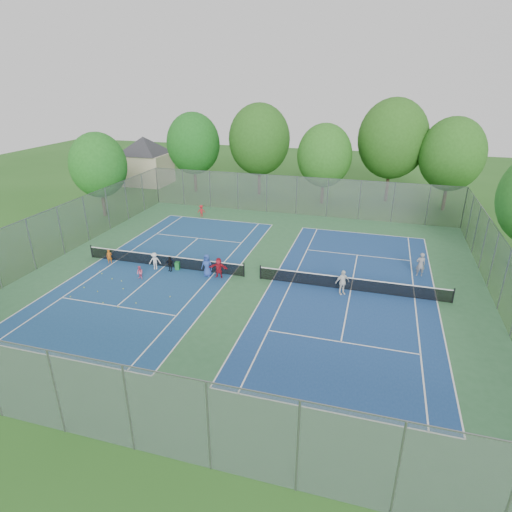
{
  "coord_description": "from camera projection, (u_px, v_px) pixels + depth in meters",
  "views": [
    {
      "loc": [
        8.04,
        -26.61,
        13.44
      ],
      "look_at": [
        0.0,
        1.0,
        1.3
      ],
      "focal_mm": 30.0,
      "sensor_mm": 36.0,
      "label": 1
    }
  ],
  "objects": [
    {
      "name": "student_a",
      "position": [
        109.0,
        257.0,
        33.0
      ],
      "size": [
        0.49,
        0.43,
        1.12
      ],
      "primitive_type": "imported",
      "rotation": [
        0.0,
        0.0,
        0.49
      ],
      "color": "#C85C12",
      "rests_on": "ground"
    },
    {
      "name": "fence_east",
      "position": [
        504.0,
        280.0,
        25.93
      ],
      "size": [
        0.1,
        32.0,
        4.0
      ],
      "primitive_type": "cube",
      "rotation": [
        0.0,
        0.0,
        1.57
      ],
      "color": "gray",
      "rests_on": "ground"
    },
    {
      "name": "court_left",
      "position": [
        164.0,
        266.0,
        32.63
      ],
      "size": [
        10.97,
        23.77,
        0.01
      ],
      "primitive_type": "cube",
      "color": "navy",
      "rests_on": "court_pad"
    },
    {
      "name": "tennis_ball_0",
      "position": [
        118.0,
        307.0,
        26.81
      ],
      "size": [
        0.07,
        0.07,
        0.07
      ],
      "primitive_type": "sphere",
      "color": "#A5CB2F",
      "rests_on": "ground"
    },
    {
      "name": "tennis_ball_11",
      "position": [
        170.0,
        297.0,
        28.07
      ],
      "size": [
        0.07,
        0.07,
        0.07
      ],
      "primitive_type": "sphere",
      "color": "gold",
      "rests_on": "ground"
    },
    {
      "name": "fence_west",
      "position": [
        61.0,
        231.0,
        34.17
      ],
      "size": [
        0.1,
        32.0,
        4.0
      ],
      "primitive_type": "cube",
      "rotation": [
        0.0,
        0.0,
        1.57
      ],
      "color": "gray",
      "rests_on": "ground"
    },
    {
      "name": "tennis_ball_7",
      "position": [
        84.0,
        288.0,
        29.31
      ],
      "size": [
        0.07,
        0.07,
        0.07
      ],
      "primitive_type": "sphere",
      "color": "#AFD531",
      "rests_on": "ground"
    },
    {
      "name": "net_left",
      "position": [
        164.0,
        261.0,
        32.45
      ],
      "size": [
        12.87,
        0.1,
        0.91
      ],
      "primitive_type": "cube",
      "color": "black",
      "rests_on": "ground"
    },
    {
      "name": "fence_north",
      "position": [
        296.0,
        196.0,
        44.2
      ],
      "size": [
        32.0,
        0.1,
        4.0
      ],
      "primitive_type": "cube",
      "color": "gray",
      "rests_on": "ground"
    },
    {
      "name": "court_right",
      "position": [
        351.0,
        290.0,
        29.02
      ],
      "size": [
        10.97,
        23.77,
        0.01
      ],
      "primitive_type": "cube",
      "color": "navy",
      "rests_on": "court_pad"
    },
    {
      "name": "student_e",
      "position": [
        207.0,
        265.0,
        30.8
      ],
      "size": [
        0.83,
        0.55,
        1.68
      ],
      "primitive_type": "imported",
      "rotation": [
        0.0,
        0.0,
        -0.02
      ],
      "color": "#294597",
      "rests_on": "ground"
    },
    {
      "name": "tennis_ball_4",
      "position": [
        99.0,
        271.0,
        31.78
      ],
      "size": [
        0.07,
        0.07,
        0.07
      ],
      "primitive_type": "sphere",
      "color": "#A6C42D",
      "rests_on": "ground"
    },
    {
      "name": "tree_ne",
      "position": [
        452.0,
        154.0,
        44.1
      ],
      "size": [
        6.6,
        6.6,
        9.77
      ],
      "color": "#443326",
      "rests_on": "ground"
    },
    {
      "name": "fence_south",
      "position": [
        128.0,
        409.0,
        15.9
      ],
      "size": [
        32.0,
        0.1,
        4.0
      ],
      "primitive_type": "cube",
      "color": "gray",
      "rests_on": "ground"
    },
    {
      "name": "court_pad",
      "position": [
        252.0,
        278.0,
        30.83
      ],
      "size": [
        32.0,
        32.0,
        0.01
      ],
      "primitive_type": "cube",
      "color": "#2E6239",
      "rests_on": "ground"
    },
    {
      "name": "ground",
      "position": [
        252.0,
        278.0,
        30.83
      ],
      "size": [
        120.0,
        120.0,
        0.0
      ],
      "primitive_type": "plane",
      "color": "#26591B",
      "rests_on": "ground"
    },
    {
      "name": "student_d",
      "position": [
        170.0,
        264.0,
        31.67
      ],
      "size": [
        0.72,
        0.39,
        1.17
      ],
      "primitive_type": "imported",
      "rotation": [
        0.0,
        0.0,
        -0.15
      ],
      "color": "black",
      "rests_on": "ground"
    },
    {
      "name": "student_b",
      "position": [
        140.0,
        273.0,
        30.45
      ],
      "size": [
        0.57,
        0.5,
        1.0
      ],
      "primitive_type": "imported",
      "rotation": [
        0.0,
        0.0,
        -0.3
      ],
      "color": "#E4587D",
      "rests_on": "ground"
    },
    {
      "name": "tennis_ball_9",
      "position": [
        70.0,
        297.0,
        28.09
      ],
      "size": [
        0.07,
        0.07,
        0.07
      ],
      "primitive_type": "sphere",
      "color": "gold",
      "rests_on": "ground"
    },
    {
      "name": "tree_nc",
      "position": [
        324.0,
        156.0,
        46.79
      ],
      "size": [
        6.0,
        6.0,
        8.85
      ],
      "color": "#443326",
      "rests_on": "ground"
    },
    {
      "name": "tree_nr",
      "position": [
        393.0,
        139.0,
        47.0
      ],
      "size": [
        7.6,
        7.6,
        11.42
      ],
      "color": "#443326",
      "rests_on": "ground"
    },
    {
      "name": "tennis_ball_5",
      "position": [
        123.0,
        289.0,
        29.13
      ],
      "size": [
        0.07,
        0.07,
        0.07
      ],
      "primitive_type": "sphere",
      "color": "#C1DA32",
      "rests_on": "ground"
    },
    {
      "name": "tennis_ball_8",
      "position": [
        112.0,
        279.0,
        30.57
      ],
      "size": [
        0.07,
        0.07,
        0.07
      ],
      "primitive_type": "sphere",
      "color": "#ADD331",
      "rests_on": "ground"
    },
    {
      "name": "tennis_ball_2",
      "position": [
        98.0,
        292.0,
        28.75
      ],
      "size": [
        0.07,
        0.07,
        0.07
      ],
      "primitive_type": "sphere",
      "color": "gold",
      "rests_on": "ground"
    },
    {
      "name": "student_f",
      "position": [
        219.0,
        268.0,
        30.6
      ],
      "size": [
        1.42,
        0.5,
        1.51
      ],
      "primitive_type": "imported",
      "rotation": [
        0.0,
        0.0,
        0.04
      ],
      "color": "#A91826",
      "rests_on": "ground"
    },
    {
      "name": "tennis_ball_3",
      "position": [
        122.0,
        281.0,
        30.25
      ],
      "size": [
        0.07,
        0.07,
        0.07
      ],
      "primitive_type": "sphere",
      "color": "#C8EB36",
      "rests_on": "ground"
    },
    {
      "name": "teen_court_b",
      "position": [
        342.0,
        282.0,
        28.22
      ],
      "size": [
        1.07,
        0.92,
        1.72
      ],
      "primitive_type": "imported",
      "rotation": [
        0.0,
        0.0,
        0.6
      ],
      "color": "white",
      "rests_on": "ground"
    },
    {
      "name": "tree_nw",
      "position": [
        193.0,
        144.0,
        51.6
      ],
      "size": [
        6.4,
        6.4,
        9.58
      ],
      "color": "#443326",
      "rests_on": "ground"
    },
    {
      "name": "student_c",
      "position": [
        155.0,
        261.0,
        31.95
      ],
      "size": [
        0.98,
        0.79,
        1.33
      ],
      "primitive_type": "imported",
      "rotation": [
        0.0,
        0.0,
        0.41
      ],
      "color": "silver",
      "rests_on": "ground"
    },
    {
      "name": "net_right",
      "position": [
        351.0,
        284.0,
        28.85
      ],
      "size": [
        12.87,
        0.1,
        0.91
      ],
      "primitive_type": "cube",
      "color": "black",
      "rests_on": "ground"
    },
    {
      "name": "tree_nl",
      "position": [
        259.0,
        140.0,
        50.17
      ],
      "size": [
        7.2,
        7.2,
        10.69
      ],
      "color": "#443326",
      "rests_on": "ground"
    },
    {
      "name": "ball_hopper",
      "position": [
        177.0,
        266.0,
        32.0
      ],
      "size": [
        0.36,
        0.36,
        0.62
      ],
      "primitive_type": "cube",
      "rotation": [
        0.0,
        0.0,
        0.16
      ],
      "color": "#248436",
      "rests_on": "ground"
    },
    {
      "name": "instructor",
      "position": [
        421.0,
        265.0,
        30.76
      ],
      "size": [
        0.73,
        0.55,
        1.81
      ],
      "primitive_type": "imported",
      "rotation": [
        0.0,
        0.0,
        3.33
      ],
      "color": "gray",
      "rests_on": "ground"
    },
    {
      "name": "ball_crate",
      "position": [
        170.0,
        261.0,
        33.22
      ],
      "size": [
        0.34,
        0.34,
        0.28
      ],
      "primitive_type": "cube",
      "rotation": [
        0.0,
        0.0,
        0.04
      ],
      "color": "blue",
      "rests_on": "ground"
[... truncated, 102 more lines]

